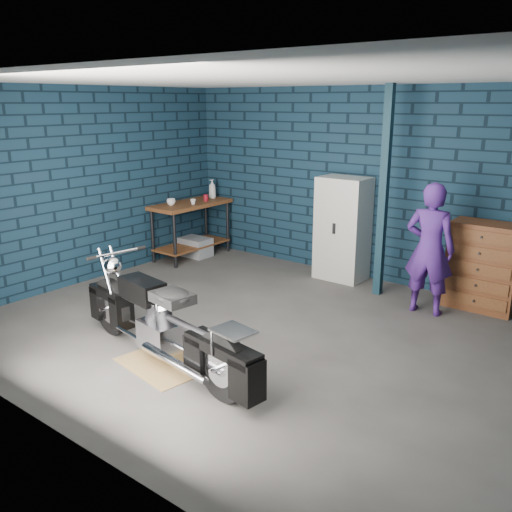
% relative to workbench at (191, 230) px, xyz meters
% --- Properties ---
extents(ground, '(6.00, 6.00, 0.00)m').
position_rel_workbench_xyz_m(ground, '(2.68, -1.73, -0.46)').
color(ground, '#4D4A48').
rests_on(ground, ground).
extents(room_walls, '(6.02, 5.01, 2.71)m').
position_rel_workbench_xyz_m(room_walls, '(2.68, -1.17, 1.45)').
color(room_walls, '#112738').
rests_on(room_walls, ground).
extents(support_post, '(0.10, 0.10, 2.70)m').
position_rel_workbench_xyz_m(support_post, '(3.23, 0.22, 0.90)').
color(support_post, '#102834').
rests_on(support_post, ground).
extents(workbench, '(0.60, 1.40, 0.91)m').
position_rel_workbench_xyz_m(workbench, '(0.00, 0.00, 0.00)').
color(workbench, brown).
rests_on(workbench, ground).
extents(drip_mat, '(0.97, 0.79, 0.01)m').
position_rel_workbench_xyz_m(drip_mat, '(2.47, -2.93, -0.45)').
color(drip_mat, brown).
rests_on(drip_mat, ground).
extents(motorcycle, '(2.32, 0.96, 0.99)m').
position_rel_workbench_xyz_m(motorcycle, '(2.47, -2.93, 0.04)').
color(motorcycle, black).
rests_on(motorcycle, ground).
extents(person, '(0.62, 0.44, 1.60)m').
position_rel_workbench_xyz_m(person, '(3.97, -0.03, 0.34)').
color(person, '#47207A').
rests_on(person, ground).
extents(storage_bin, '(0.50, 0.35, 0.31)m').
position_rel_workbench_xyz_m(storage_bin, '(0.02, 0.06, -0.30)').
color(storage_bin, gray).
rests_on(storage_bin, ground).
extents(locker, '(0.69, 0.49, 1.47)m').
position_rel_workbench_xyz_m(locker, '(2.51, 0.50, 0.28)').
color(locker, beige).
rests_on(locker, ground).
extents(tool_chest, '(0.81, 0.45, 1.08)m').
position_rel_workbench_xyz_m(tool_chest, '(4.46, 0.50, 0.09)').
color(tool_chest, brown).
rests_on(tool_chest, ground).
extents(cup_a, '(0.16, 0.16, 0.11)m').
position_rel_workbench_xyz_m(cup_a, '(-0.06, -0.37, 0.51)').
color(cup_a, '#BCAB8E').
rests_on(cup_a, workbench).
extents(cup_b, '(0.10, 0.10, 0.08)m').
position_rel_workbench_xyz_m(cup_b, '(0.15, -0.09, 0.50)').
color(cup_b, '#BCAB8E').
rests_on(cup_b, workbench).
extents(mug_red, '(0.09, 0.09, 0.11)m').
position_rel_workbench_xyz_m(mug_red, '(0.11, 0.25, 0.51)').
color(mug_red, maroon).
rests_on(mug_red, workbench).
extents(bottle, '(0.14, 0.14, 0.31)m').
position_rel_workbench_xyz_m(bottle, '(0.01, 0.52, 0.61)').
color(bottle, gray).
rests_on(bottle, workbench).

